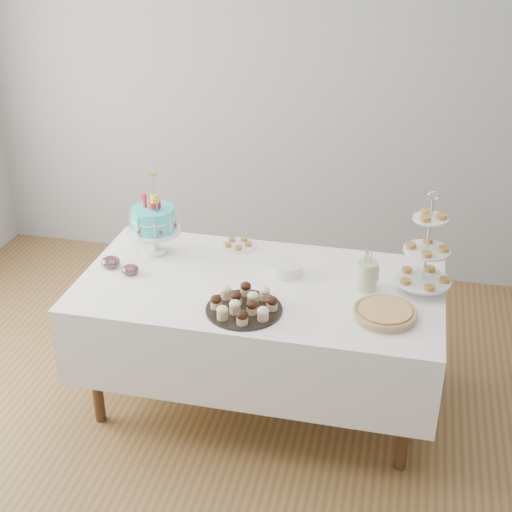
% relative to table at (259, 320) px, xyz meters
% --- Properties ---
extents(floor, '(5.00, 5.00, 0.00)m').
position_rel_table_xyz_m(floor, '(0.00, -0.30, -0.54)').
color(floor, brown).
rests_on(floor, ground).
extents(walls, '(5.04, 4.04, 2.70)m').
position_rel_table_xyz_m(walls, '(0.00, -0.30, 0.81)').
color(walls, '#9C9FA2').
rests_on(walls, floor).
extents(table, '(1.92, 1.02, 0.77)m').
position_rel_table_xyz_m(table, '(0.00, 0.00, 0.00)').
color(table, white).
rests_on(table, floor).
extents(birthday_cake, '(0.31, 0.31, 0.47)m').
position_rel_table_xyz_m(birthday_cake, '(-0.66, 0.22, 0.35)').
color(birthday_cake, white).
rests_on(birthday_cake, table).
extents(cupcake_tray, '(0.38, 0.38, 0.09)m').
position_rel_table_xyz_m(cupcake_tray, '(-0.01, -0.28, 0.27)').
color(cupcake_tray, black).
rests_on(cupcake_tray, table).
extents(pie, '(0.31, 0.31, 0.05)m').
position_rel_table_xyz_m(pie, '(0.67, -0.19, 0.26)').
color(pie, tan).
rests_on(pie, table).
extents(tiered_stand, '(0.29, 0.29, 0.56)m').
position_rel_table_xyz_m(tiered_stand, '(0.84, 0.11, 0.46)').
color(tiered_stand, silver).
rests_on(tiered_stand, table).
extents(plate_stack, '(0.16, 0.16, 0.06)m').
position_rel_table_xyz_m(plate_stack, '(0.12, 0.13, 0.26)').
color(plate_stack, white).
rests_on(plate_stack, table).
extents(pastry_plate, '(0.21, 0.21, 0.03)m').
position_rel_table_xyz_m(pastry_plate, '(-0.22, 0.40, 0.24)').
color(pastry_plate, white).
rests_on(pastry_plate, table).
extents(jam_bowl_a, '(0.09, 0.09, 0.06)m').
position_rel_table_xyz_m(jam_bowl_a, '(-0.70, -0.06, 0.25)').
color(jam_bowl_a, silver).
rests_on(jam_bowl_a, table).
extents(jam_bowl_b, '(0.11, 0.11, 0.06)m').
position_rel_table_xyz_m(jam_bowl_b, '(-0.84, -0.00, 0.26)').
color(jam_bowl_b, silver).
rests_on(jam_bowl_b, table).
extents(utensil_pitcher, '(0.11, 0.11, 0.24)m').
position_rel_table_xyz_m(utensil_pitcher, '(0.56, 0.07, 0.31)').
color(utensil_pitcher, beige).
rests_on(utensil_pitcher, table).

